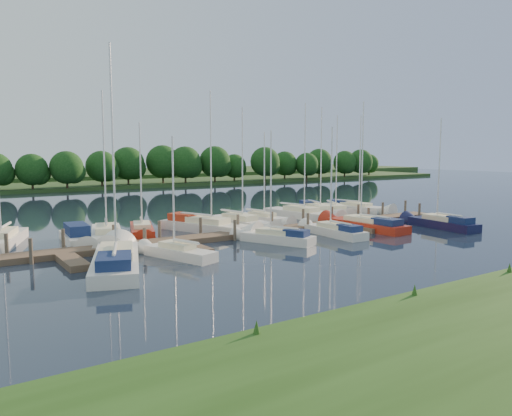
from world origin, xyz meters
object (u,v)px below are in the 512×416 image
dock (269,233)px  sailboat_n_5 (240,225)px  sailboat_s_2 (275,238)px  motorboat (78,239)px  sailboat_n_0 (3,242)px

dock → sailboat_n_5: sailboat_n_5 is taller
dock → sailboat_s_2: size_ratio=4.62×
motorboat → sailboat_n_5: bearing=-177.1°
motorboat → sailboat_s_2: bearing=152.2°
dock → motorboat: bearing=161.1°
sailboat_s_2 → sailboat_n_5: bearing=53.2°
dock → sailboat_n_5: bearing=89.8°
sailboat_n_0 → sailboat_n_5: (18.70, -2.38, 0.00)m
dock → sailboat_n_5: size_ratio=3.63×
sailboat_n_5 → sailboat_s_2: 7.59m
motorboat → sailboat_n_5: size_ratio=0.58×
sailboat_s_2 → dock: bearing=38.0°
dock → sailboat_s_2: bearing=-117.1°
sailboat_n_0 → dock: bearing=179.7°
sailboat_n_0 → motorboat: bearing=176.6°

